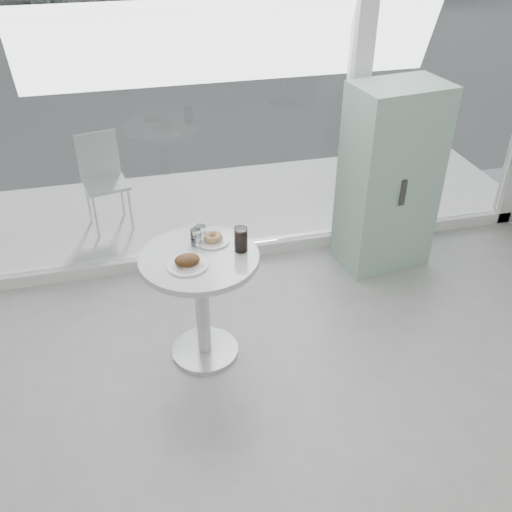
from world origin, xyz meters
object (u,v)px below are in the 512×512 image
object	(u,v)px
patio_chair	(103,175)
water_tumbler_b	(201,235)
mint_cabinet	(389,179)
plate_donut	(213,239)
water_tumbler_a	(196,238)
cola_glass	(241,240)
main_table	(201,286)
plate_fritter	(188,262)

from	to	relation	value
patio_chair	water_tumbler_b	bearing A→B (deg)	-82.30
mint_cabinet	water_tumbler_b	size ratio (longest dim) A/B	13.33
patio_chair	plate_donut	world-z (taller)	patio_chair
mint_cabinet	patio_chair	size ratio (longest dim) A/B	1.79
water_tumbler_b	mint_cabinet	bearing A→B (deg)	21.57
water_tumbler_a	water_tumbler_b	size ratio (longest dim) A/B	0.97
patio_chair	mint_cabinet	bearing A→B (deg)	-38.27
mint_cabinet	water_tumbler_b	bearing A→B (deg)	-166.26
patio_chair	water_tumbler_a	world-z (taller)	water_tumbler_a
water_tumbler_b	cola_glass	world-z (taller)	cola_glass
patio_chair	main_table	bearing A→B (deg)	-84.93
plate_donut	main_table	bearing A→B (deg)	-128.83
main_table	plate_fritter	xyz separation A→B (m)	(-0.08, -0.09, 0.25)
plate_donut	cola_glass	distance (m)	0.21
plate_donut	plate_fritter	bearing A→B (deg)	-129.78
mint_cabinet	plate_donut	distance (m)	1.60
plate_fritter	cola_glass	size ratio (longest dim) A/B	1.58
plate_fritter	water_tumbler_b	size ratio (longest dim) A/B	2.23
plate_donut	water_tumbler_a	xyz separation A→B (m)	(-0.10, -0.01, 0.03)
patio_chair	water_tumbler_a	xyz separation A→B (m)	(0.56, -1.70, 0.30)
water_tumbler_b	cola_glass	size ratio (longest dim) A/B	0.71
main_table	water_tumbler_b	distance (m)	0.31
mint_cabinet	plate_fritter	world-z (taller)	mint_cabinet
mint_cabinet	patio_chair	xyz separation A→B (m)	(-2.14, 1.06, -0.21)
main_table	mint_cabinet	bearing A→B (deg)	25.83
plate_fritter	cola_glass	xyz separation A→B (m)	(0.33, 0.09, 0.05)
plate_fritter	main_table	bearing A→B (deg)	48.78
mint_cabinet	plate_fritter	size ratio (longest dim) A/B	5.99
cola_glass	mint_cabinet	bearing A→B (deg)	30.04
patio_chair	plate_fritter	xyz separation A→B (m)	(0.48, -1.92, 0.28)
main_table	cola_glass	size ratio (longest dim) A/B	5.00
plate_donut	cola_glass	world-z (taller)	cola_glass
main_table	patio_chair	world-z (taller)	patio_chair
plate_fritter	water_tumbler_b	xyz separation A→B (m)	(0.11, 0.24, 0.02)
plate_donut	cola_glass	size ratio (longest dim) A/B	1.34
mint_cabinet	water_tumbler_a	distance (m)	1.70
patio_chair	plate_donut	size ratio (longest dim) A/B	3.94
patio_chair	plate_donut	distance (m)	1.84
plate_fritter	plate_donut	size ratio (longest dim) A/B	1.18
mint_cabinet	plate_fritter	distance (m)	1.87
water_tumbler_b	cola_glass	distance (m)	0.27
mint_cabinet	plate_fritter	bearing A→B (deg)	-160.63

